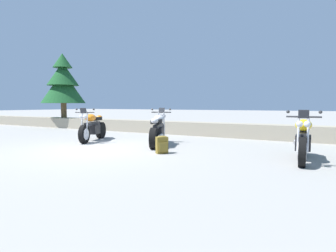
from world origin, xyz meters
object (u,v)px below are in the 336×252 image
motorcycle_silver_centre (158,130)px  pine_tree_far_left (63,82)px  rider_backpack (162,144)px  motorcycle_yellow_far_right (303,140)px  motorcycle_orange_near_left (93,127)px

motorcycle_silver_centre → pine_tree_far_left: size_ratio=0.54×
motorcycle_silver_centre → rider_backpack: motorcycle_silver_centre is taller
pine_tree_far_left → motorcycle_silver_centre: bearing=-22.7°
motorcycle_yellow_far_right → pine_tree_far_left: pine_tree_far_left is taller
pine_tree_far_left → motorcycle_orange_near_left: bearing=-32.4°
motorcycle_orange_near_left → motorcycle_yellow_far_right: size_ratio=0.96×
motorcycle_orange_near_left → rider_backpack: (3.44, -1.01, -0.24)m
motorcycle_yellow_far_right → rider_backpack: motorcycle_yellow_far_right is taller
motorcycle_silver_centre → motorcycle_yellow_far_right: bearing=-6.4°
motorcycle_orange_near_left → rider_backpack: 3.59m
motorcycle_yellow_far_right → pine_tree_far_left: bearing=162.4°
motorcycle_silver_centre → pine_tree_far_left: pine_tree_far_left is taller
motorcycle_orange_near_left → motorcycle_silver_centre: (2.60, 0.19, 0.00)m
motorcycle_silver_centre → rider_backpack: (0.84, -1.20, -0.24)m
motorcycle_yellow_far_right → rider_backpack: (-3.28, -0.74, -0.24)m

